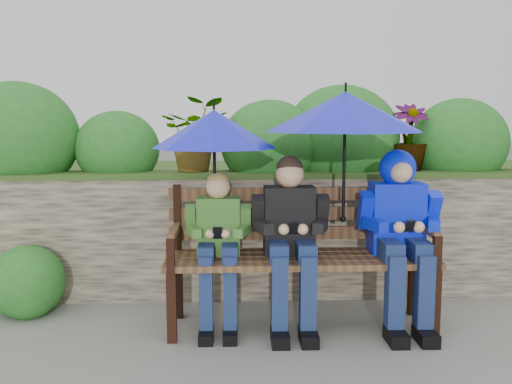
{
  "coord_description": "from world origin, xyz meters",
  "views": [
    {
      "loc": [
        -0.17,
        -3.9,
        1.47
      ],
      "look_at": [
        0.0,
        0.1,
        0.95
      ],
      "focal_mm": 40.0,
      "sensor_mm": 36.0,
      "label": 1
    }
  ],
  "objects_px": {
    "boy_middle": "(291,233)",
    "umbrella_left": "(214,129)",
    "umbrella_right": "(345,112)",
    "park_bench": "(299,246)",
    "boy_right": "(400,223)",
    "boy_left": "(218,240)"
  },
  "relations": [
    {
      "from": "boy_left",
      "to": "boy_right",
      "type": "bearing_deg",
      "value": -0.06
    },
    {
      "from": "park_bench",
      "to": "umbrella_right",
      "type": "bearing_deg",
      "value": -11.34
    },
    {
      "from": "park_bench",
      "to": "boy_right",
      "type": "height_order",
      "value": "boy_right"
    },
    {
      "from": "boy_middle",
      "to": "boy_right",
      "type": "relative_size",
      "value": 0.97
    },
    {
      "from": "boy_middle",
      "to": "umbrella_left",
      "type": "xyz_separation_m",
      "value": [
        -0.52,
        0.07,
        0.71
      ]
    },
    {
      "from": "boy_right",
      "to": "boy_left",
      "type": "bearing_deg",
      "value": 179.94
    },
    {
      "from": "boy_left",
      "to": "umbrella_right",
      "type": "distance_m",
      "value": 1.24
    },
    {
      "from": "umbrella_left",
      "to": "umbrella_right",
      "type": "distance_m",
      "value": 0.9
    },
    {
      "from": "boy_right",
      "to": "umbrella_right",
      "type": "relative_size",
      "value": 1.15
    },
    {
      "from": "boy_left",
      "to": "umbrella_right",
      "type": "bearing_deg",
      "value": 1.57
    },
    {
      "from": "boy_right",
      "to": "umbrella_left",
      "type": "xyz_separation_m",
      "value": [
        -1.29,
        0.06,
        0.65
      ]
    },
    {
      "from": "boy_right",
      "to": "umbrella_left",
      "type": "height_order",
      "value": "umbrella_left"
    },
    {
      "from": "boy_right",
      "to": "park_bench",
      "type": "bearing_deg",
      "value": 173.03
    },
    {
      "from": "park_bench",
      "to": "boy_middle",
      "type": "bearing_deg",
      "value": -127.84
    },
    {
      "from": "boy_right",
      "to": "umbrella_left",
      "type": "relative_size",
      "value": 1.46
    },
    {
      "from": "boy_left",
      "to": "umbrella_left",
      "type": "xyz_separation_m",
      "value": [
        -0.02,
        0.06,
        0.76
      ]
    },
    {
      "from": "umbrella_left",
      "to": "umbrella_right",
      "type": "height_order",
      "value": "umbrella_right"
    },
    {
      "from": "boy_left",
      "to": "boy_middle",
      "type": "relative_size",
      "value": 0.91
    },
    {
      "from": "park_bench",
      "to": "boy_middle",
      "type": "distance_m",
      "value": 0.17
    },
    {
      "from": "park_bench",
      "to": "boy_left",
      "type": "height_order",
      "value": "boy_left"
    },
    {
      "from": "boy_left",
      "to": "boy_middle",
      "type": "height_order",
      "value": "boy_middle"
    },
    {
      "from": "boy_middle",
      "to": "park_bench",
      "type": "bearing_deg",
      "value": 52.16
    }
  ]
}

